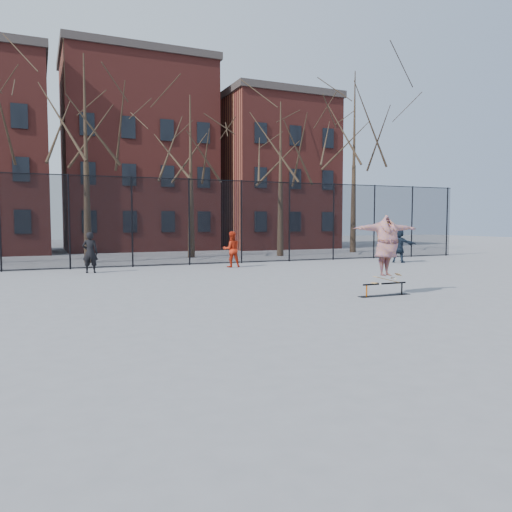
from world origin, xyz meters
name	(u,v)px	position (x,y,z in m)	size (l,w,h in m)	color
ground	(304,315)	(0.00, 0.00, 0.00)	(100.00, 100.00, 0.00)	slate
skate_rail	(384,291)	(3.41, 1.63, 0.14)	(1.60, 0.24, 0.35)	black
skateboard	(386,281)	(3.46, 1.63, 0.40)	(0.82, 0.19, 0.10)	olive
skater	(387,249)	(3.46, 1.63, 1.28)	(2.04, 0.55, 1.66)	#493C96
bystander_black	(90,252)	(-3.36, 11.12, 0.81)	(0.59, 0.39, 1.62)	black
bystander_red	(232,249)	(2.59, 11.19, 0.79)	(0.77, 0.60, 1.58)	#B62510
bystander_navy	(399,245)	(11.00, 10.24, 0.87)	(1.61, 0.51, 1.73)	#192433
fence	(163,221)	(-0.01, 13.00, 2.05)	(34.03, 0.07, 4.00)	black
tree_row	(139,118)	(-0.25, 17.15, 7.36)	(33.66, 7.46, 10.67)	black
rowhouses	(130,163)	(0.72, 26.00, 6.06)	(29.00, 7.00, 13.00)	maroon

